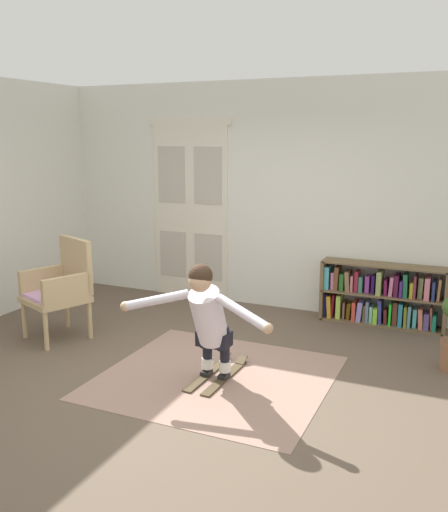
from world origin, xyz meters
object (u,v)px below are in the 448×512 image
object	(u,v)px
skis_pair	(218,374)
person_skier	(208,315)
bookshelf	(380,297)
wicker_chair	(61,286)

from	to	relation	value
skis_pair	person_skier	size ratio (longest dim) A/B	0.60
bookshelf	person_skier	bearing A→B (deg)	-116.13
skis_pair	person_skier	xyz separation A→B (m)	(-0.00, -0.20, 0.64)
bookshelf	wicker_chair	world-z (taller)	wicker_chair
bookshelf	person_skier	size ratio (longest dim) A/B	1.00
bookshelf	wicker_chair	size ratio (longest dim) A/B	1.32
skis_pair	person_skier	bearing A→B (deg)	-91.30
person_skier	wicker_chair	bearing A→B (deg)	167.10
wicker_chair	person_skier	bearing A→B (deg)	-12.90
wicker_chair	skis_pair	size ratio (longest dim) A/B	1.27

